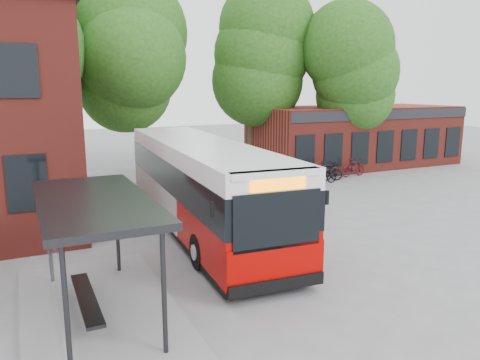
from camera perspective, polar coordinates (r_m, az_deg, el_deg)
name	(u,v)px	position (r m, az deg, el deg)	size (l,w,h in m)	color
ground	(251,270)	(14.13, 1.38, -10.88)	(100.00, 100.00, 0.00)	slate
shop_row	(355,136)	(33.27, 13.79, 5.26)	(14.00, 6.20, 4.00)	maroon
bus_shelter	(97,258)	(11.44, -17.00, -9.07)	(3.60, 7.00, 2.90)	#242427
bike_rail	(318,179)	(26.95, 9.47, 0.17)	(5.20, 0.10, 0.38)	#242427
tree_0	(12,83)	(27.67, -26.03, 10.55)	(7.92, 7.92, 11.00)	#1D4713
tree_1	(140,89)	(29.49, -12.04, 10.83)	(7.92, 7.92, 10.40)	#1D4713
tree_2	(251,84)	(30.96, 1.35, 11.64)	(7.92, 7.92, 11.00)	#1D4713
tree_3	(352,98)	(30.30, 13.45, 9.72)	(7.04, 7.04, 9.28)	#1D4713
city_bus	(201,186)	(17.55, -4.83, -0.77)	(2.80, 13.15, 3.34)	#A00200
bicycle_1	(312,177)	(25.92, 8.76, 0.32)	(0.42, 1.48, 0.89)	black
bicycle_3	(318,172)	(26.97, 9.50, 0.93)	(0.50, 1.79, 1.07)	black
bicycle_4	(323,176)	(26.49, 10.08, 0.52)	(0.60, 1.71, 0.90)	black
bicycle_5	(327,171)	(27.35, 10.55, 1.07)	(0.52, 1.84, 1.10)	black
bicycle_6	(326,170)	(28.05, 10.39, 1.21)	(0.66, 1.88, 0.99)	#22212A
bicycle_7	(353,168)	(28.91, 13.66, 1.47)	(0.51, 1.81, 1.09)	#430B13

